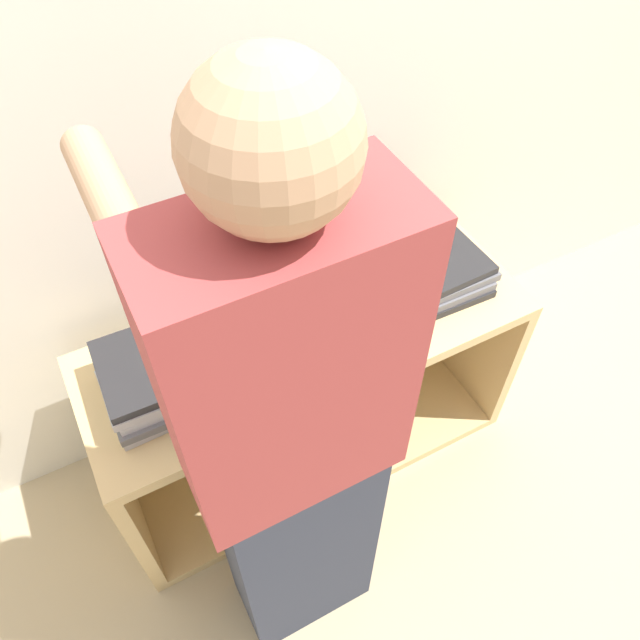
{
  "coord_description": "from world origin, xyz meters",
  "views": [
    {
      "loc": [
        -0.47,
        -0.73,
        1.91
      ],
      "look_at": [
        0.0,
        0.16,
        0.73
      ],
      "focal_mm": 35.0,
      "sensor_mm": 36.0,
      "label": 1
    }
  ],
  "objects_px": {
    "laptop_stack_left": "(173,370)",
    "person": "(291,452)",
    "laptop_stack_right": "(423,274)",
    "laptop_open": "(298,305)"
  },
  "relations": [
    {
      "from": "laptop_stack_left",
      "to": "person",
      "type": "distance_m",
      "value": 0.45
    },
    {
      "from": "laptop_stack_left",
      "to": "laptop_stack_right",
      "type": "distance_m",
      "value": 0.73
    },
    {
      "from": "laptop_stack_left",
      "to": "laptop_stack_right",
      "type": "height_order",
      "value": "laptop_stack_left"
    },
    {
      "from": "laptop_stack_right",
      "to": "laptop_open",
      "type": "bearing_deg",
      "value": 171.0
    },
    {
      "from": "laptop_open",
      "to": "laptop_stack_right",
      "type": "relative_size",
      "value": 0.98
    },
    {
      "from": "laptop_open",
      "to": "laptop_stack_left",
      "type": "relative_size",
      "value": 0.99
    },
    {
      "from": "laptop_stack_left",
      "to": "person",
      "type": "relative_size",
      "value": 0.22
    },
    {
      "from": "laptop_open",
      "to": "laptop_stack_left",
      "type": "distance_m",
      "value": 0.37
    },
    {
      "from": "laptop_open",
      "to": "laptop_stack_left",
      "type": "xyz_separation_m",
      "value": [
        -0.37,
        -0.06,
        0.01
      ]
    },
    {
      "from": "laptop_open",
      "to": "laptop_stack_left",
      "type": "bearing_deg",
      "value": -171.4
    }
  ]
}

